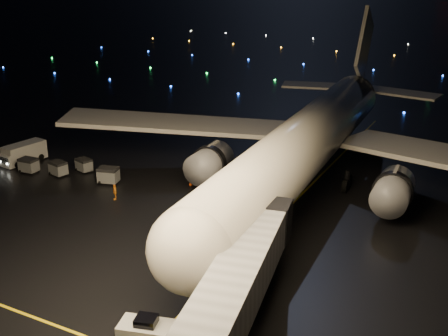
# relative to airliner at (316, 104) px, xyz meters

# --- Properties ---
(lane_centre) EXTENTS (0.25, 80.00, 0.02)m
(lane_centre) POSITION_rel_airliner_xyz_m (0.57, -10.56, -9.03)
(lane_centre) COLOR yellow
(lane_centre) RESTS_ON ground
(airliner) EXTENTS (66.89, 63.87, 18.08)m
(airliner) POSITION_rel_airliner_xyz_m (0.00, 0.00, 0.00)
(airliner) COLOR silver
(airliner) RESTS_ON ground
(pushback_tug) EXTENTS (4.12, 2.85, 1.78)m
(pushback_tug) POSITION_rel_airliner_xyz_m (0.06, -33.86, -8.15)
(pushback_tug) COLOR silver
(pushback_tug) RESTS_ON ground
(belt_loader) EXTENTS (6.84, 3.19, 3.20)m
(belt_loader) POSITION_rel_airliner_xyz_m (-4.61, -19.08, -7.44)
(belt_loader) COLOR silver
(belt_loader) RESTS_ON ground
(service_truck) EXTENTS (3.02, 7.06, 2.52)m
(service_truck) POSITION_rel_airliner_xyz_m (-34.54, -11.23, -7.78)
(service_truck) COLOR silver
(service_truck) RESTS_ON ground
(crew_c) EXTENTS (1.01, 1.04, 1.75)m
(crew_c) POSITION_rel_airliner_xyz_m (-16.78, -15.64, -8.16)
(crew_c) COLOR orange
(crew_c) RESTS_ON ground
(safety_cone_0) EXTENTS (0.54, 0.54, 0.49)m
(safety_cone_0) POSITION_rel_airliner_xyz_m (-11.76, -8.23, -8.80)
(safety_cone_0) COLOR #E94B0E
(safety_cone_0) RESTS_ON ground
(safety_cone_1) EXTENTS (0.51, 0.51, 0.47)m
(safety_cone_1) POSITION_rel_airliner_xyz_m (-4.80, -4.57, -8.80)
(safety_cone_1) COLOR #E94B0E
(safety_cone_1) RESTS_ON ground
(safety_cone_2) EXTENTS (0.49, 0.49, 0.46)m
(safety_cone_2) POSITION_rel_airliner_xyz_m (-10.16, -9.50, -8.81)
(safety_cone_2) COLOR #E94B0E
(safety_cone_2) RESTS_ON ground
(safety_cone_3) EXTENTS (0.50, 0.50, 0.45)m
(safety_cone_3) POSITION_rel_airliner_xyz_m (-28.96, 7.30, -8.82)
(safety_cone_3) COLOR #E94B0E
(safety_cone_3) RESTS_ON ground
(taxiway_lights) EXTENTS (164.00, 92.00, 0.36)m
(taxiway_lights) POSITION_rel_airliner_xyz_m (-11.43, 80.44, -8.86)
(taxiway_lights) COLOR black
(taxiway_lights) RESTS_ON ground
(baggage_cart_0) EXTENTS (2.56, 2.07, 1.90)m
(baggage_cart_0) POSITION_rel_airliner_xyz_m (-20.41, -12.16, -8.09)
(baggage_cart_0) COLOR slate
(baggage_cart_0) RESTS_ON ground
(baggage_cart_1) EXTENTS (2.22, 1.84, 1.63)m
(baggage_cart_1) POSITION_rel_airliner_xyz_m (-25.54, -10.44, -8.22)
(baggage_cart_1) COLOR slate
(baggage_cart_1) RESTS_ON ground
(baggage_cart_2) EXTENTS (2.18, 1.58, 1.79)m
(baggage_cart_2) POSITION_rel_airliner_xyz_m (-31.26, -13.79, -8.14)
(baggage_cart_2) COLOR slate
(baggage_cart_2) RESTS_ON ground
(baggage_cart_3) EXTENTS (2.30, 1.84, 1.74)m
(baggage_cart_3) POSITION_rel_airliner_xyz_m (-27.39, -12.88, -8.17)
(baggage_cart_3) COLOR slate
(baggage_cart_3) RESTS_ON ground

